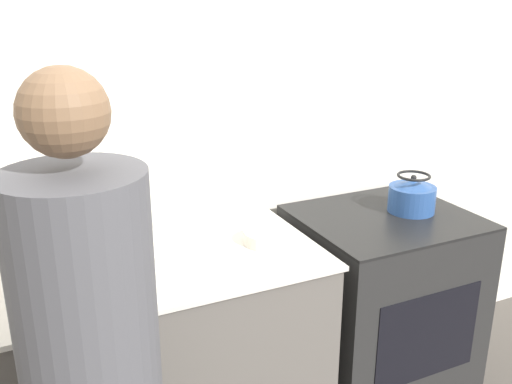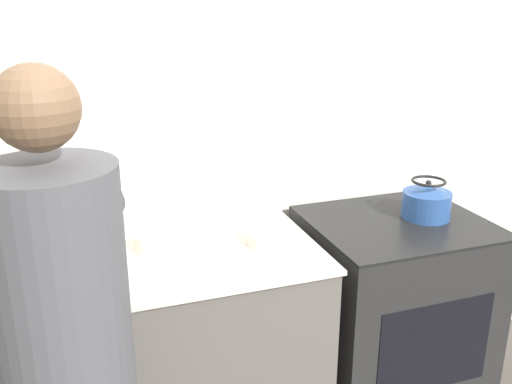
{
  "view_description": "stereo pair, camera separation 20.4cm",
  "coord_description": "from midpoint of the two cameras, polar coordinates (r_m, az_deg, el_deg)",
  "views": [
    {
      "loc": [
        -0.73,
        -1.53,
        1.84
      ],
      "look_at": [
        0.1,
        0.22,
        1.17
      ],
      "focal_mm": 40.0,
      "sensor_mm": 36.0,
      "label": 1
    },
    {
      "loc": [
        -0.54,
        -1.61,
        1.84
      ],
      "look_at": [
        0.1,
        0.22,
        1.17
      ],
      "focal_mm": 40.0,
      "sensor_mm": 36.0,
      "label": 2
    }
  ],
  "objects": [
    {
      "name": "counter",
      "position": [
        2.34,
        -15.65,
        -17.83
      ],
      "size": [
        1.54,
        0.64,
        0.92
      ],
      "color": "#5B5651",
      "rests_on": "ground_plane"
    },
    {
      "name": "knife",
      "position": [
        2.07,
        -22.05,
        -8.17
      ],
      "size": [
        0.19,
        0.05,
        0.01
      ],
      "rotation": [
        0.0,
        0.0,
        -0.1
      ],
      "color": "silver",
      "rests_on": "cutting_board"
    },
    {
      "name": "kettle",
      "position": [
        2.59,
        13.18,
        -0.42
      ],
      "size": [
        0.21,
        0.21,
        0.17
      ],
      "color": "#284C8C",
      "rests_on": "oven"
    },
    {
      "name": "bowl_prep",
      "position": [
        2.18,
        -12.9,
        -5.34
      ],
      "size": [
        0.16,
        0.16,
        0.07
      ],
      "color": "silver",
      "rests_on": "counter"
    },
    {
      "name": "wall_back",
      "position": [
        2.43,
        -9.8,
        6.04
      ],
      "size": [
        8.0,
        0.05,
        2.6
      ],
      "color": "silver",
      "rests_on": "ground_plane"
    },
    {
      "name": "person",
      "position": [
        1.59,
        -19.76,
        -17.39
      ],
      "size": [
        0.38,
        0.62,
        1.7
      ],
      "color": "black",
      "rests_on": "ground_plane"
    },
    {
      "name": "cutting_board",
      "position": [
        2.06,
        -20.69,
        -8.48
      ],
      "size": [
        0.3,
        0.25,
        0.02
      ],
      "color": "tan",
      "rests_on": "counter"
    },
    {
      "name": "bowl_mixing",
      "position": [
        2.23,
        -1.35,
        -4.51
      ],
      "size": [
        0.2,
        0.2,
        0.05
      ],
      "color": "silver",
      "rests_on": "counter"
    },
    {
      "name": "oven",
      "position": [
        2.74,
        10.1,
        -11.42
      ],
      "size": [
        0.74,
        0.65,
        0.92
      ],
      "color": "black",
      "rests_on": "ground_plane"
    }
  ]
}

